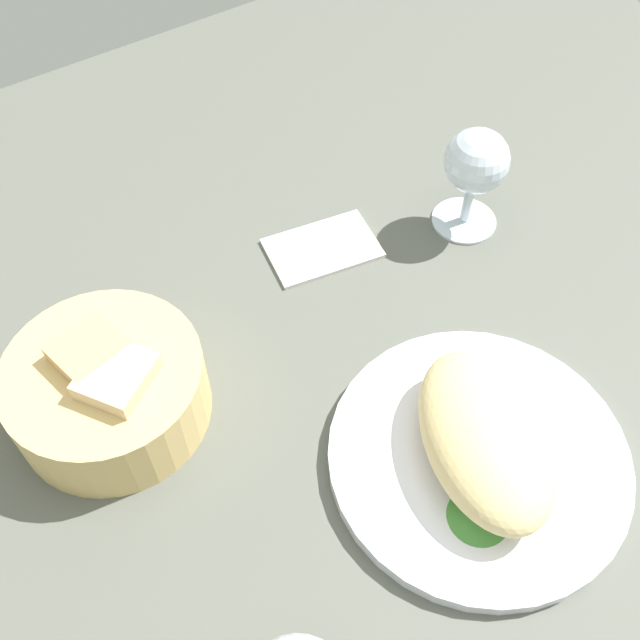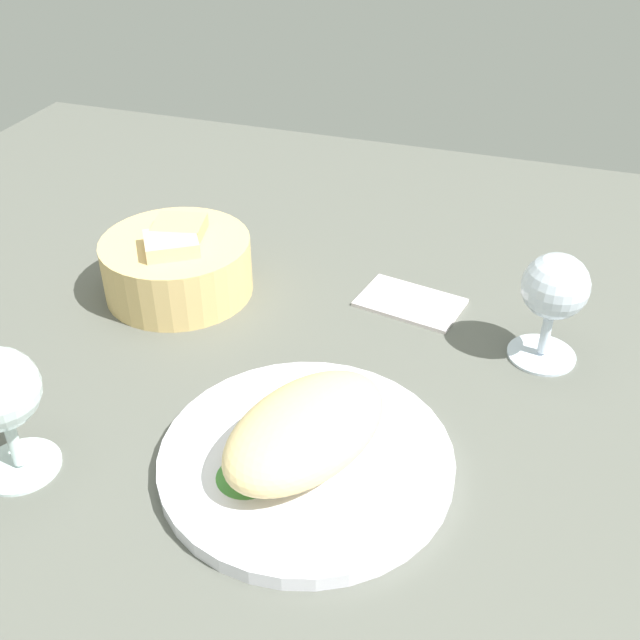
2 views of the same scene
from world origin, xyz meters
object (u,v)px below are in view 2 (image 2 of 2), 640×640
object	(u,v)px
bread_basket	(177,264)
folded_napkin	(410,301)
plate	(306,459)
wine_glass_near	(554,294)

from	to	relation	value
bread_basket	folded_napkin	size ratio (longest dim) A/B	1.49
plate	bread_basket	world-z (taller)	bread_basket
folded_napkin	plate	bearing A→B (deg)	94.85
bread_basket	wine_glass_near	size ratio (longest dim) A/B	1.43
wine_glass_near	folded_napkin	bearing A→B (deg)	70.93
plate	wine_glass_near	distance (cm)	28.50
wine_glass_near	plate	bearing A→B (deg)	141.43
plate	folded_napkin	world-z (taller)	plate
plate	bread_basket	xyz separation A→B (cm)	(21.01, 22.48, 2.82)
plate	folded_napkin	size ratio (longest dim) A/B	2.23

